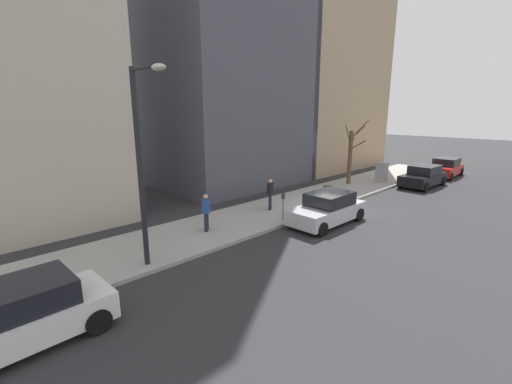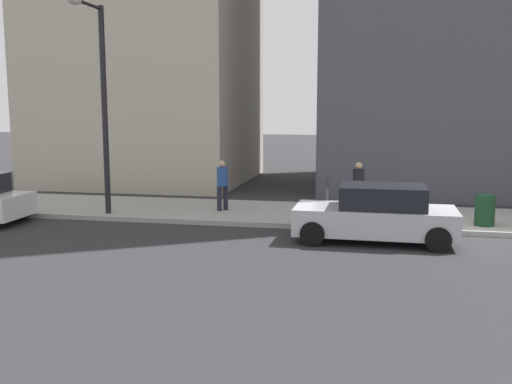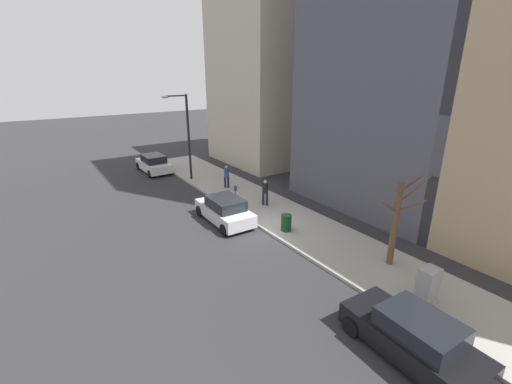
% 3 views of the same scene
% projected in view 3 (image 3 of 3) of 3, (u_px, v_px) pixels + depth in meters
% --- Properties ---
extents(ground_plane, '(120.00, 120.00, 0.00)m').
position_uv_depth(ground_plane, '(261.00, 230.00, 18.76)').
color(ground_plane, '#2B2B2D').
extents(sidewalk, '(4.00, 36.00, 0.15)m').
position_uv_depth(sidewalk, '(289.00, 220.00, 19.79)').
color(sidewalk, '#9E9B93').
rests_on(sidewalk, ground).
extents(parked_car_black, '(2.06, 4.27, 1.52)m').
position_uv_depth(parked_car_black, '(413.00, 337.00, 10.18)').
color(parked_car_black, black).
rests_on(parked_car_black, ground).
extents(parked_car_silver, '(1.98, 4.23, 1.52)m').
position_uv_depth(parked_car_silver, '(225.00, 210.00, 19.50)').
color(parked_car_silver, '#B7B7BC').
rests_on(parked_car_silver, ground).
extents(parked_car_white, '(1.99, 4.23, 1.52)m').
position_uv_depth(parked_car_white, '(154.00, 164.00, 29.36)').
color(parked_car_white, white).
rests_on(parked_car_white, ground).
extents(parking_meter, '(0.14, 0.10, 1.35)m').
position_uv_depth(parking_meter, '(236.00, 194.00, 21.38)').
color(parking_meter, slate).
rests_on(parking_meter, sidewalk).
extents(utility_box, '(0.83, 0.61, 1.43)m').
position_uv_depth(utility_box, '(427.00, 286.00, 12.37)').
color(utility_box, '#A8A399').
rests_on(utility_box, sidewalk).
extents(streetlamp, '(1.97, 0.32, 6.50)m').
position_uv_depth(streetlamp, '(185.00, 130.00, 25.80)').
color(streetlamp, black).
rests_on(streetlamp, sidewalk).
extents(bare_tree, '(2.07, 1.38, 4.53)m').
position_uv_depth(bare_tree, '(396.00, 221.00, 14.45)').
color(bare_tree, brown).
rests_on(bare_tree, sidewalk).
extents(trash_bin, '(0.56, 0.56, 0.90)m').
position_uv_depth(trash_bin, '(286.00, 223.00, 18.21)').
color(trash_bin, '#14381E').
rests_on(trash_bin, sidewalk).
extents(pedestrian_near_meter, '(0.36, 0.36, 1.66)m').
position_uv_depth(pedestrian_near_meter, '(265.00, 191.00, 21.54)').
color(pedestrian_near_meter, '#1E1E2D').
rests_on(pedestrian_near_meter, sidewalk).
extents(pedestrian_midblock, '(0.36, 0.36, 1.66)m').
position_uv_depth(pedestrian_midblock, '(226.00, 175.00, 24.85)').
color(pedestrian_midblock, '#1E1E2D').
rests_on(pedestrian_midblock, sidewalk).
extents(office_tower_right, '(9.22, 9.22, 15.37)m').
position_uv_depth(office_tower_right, '(273.00, 78.00, 31.48)').
color(office_tower_right, '#BCB29E').
rests_on(office_tower_right, ground).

